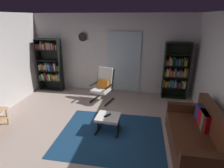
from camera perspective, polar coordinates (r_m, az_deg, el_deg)
name	(u,v)px	position (r m, az deg, el deg)	size (l,w,h in m)	color
ground_plane	(89,139)	(4.18, -7.08, -16.55)	(7.02, 7.02, 0.00)	#B49D91
wall_back	(112,54)	(6.30, -0.05, 9.24)	(5.60, 0.06, 2.60)	silver
glass_door_panel	(124,62)	(6.23, 3.67, 6.72)	(1.10, 0.01, 2.00)	silver
area_rug	(111,135)	(4.28, -0.22, -15.32)	(2.30, 1.92, 0.01)	navy
bookshelf_near_tv	(50,65)	(6.81, -18.52, 5.65)	(0.82, 0.30, 1.79)	black
bookshelf_near_sofa	(175,72)	(6.12, 18.95, 3.54)	(0.76, 0.30, 1.78)	black
leather_sofa	(198,136)	(4.05, 24.94, -14.45)	(0.86, 1.84, 0.87)	#502A17
lounge_armchair	(103,84)	(5.70, -2.67, 0.06)	(0.72, 0.78, 1.02)	black
ottoman	(108,119)	(4.24, -1.23, -10.65)	(0.54, 0.51, 0.39)	white
tv_remote	(108,115)	(4.22, -1.10, -9.56)	(0.04, 0.14, 0.02)	black
cell_phone	(107,116)	(4.21, -1.63, -9.77)	(0.07, 0.14, 0.01)	black
wall_clock	(83,37)	(6.38, -9.04, 14.13)	(0.29, 0.03, 0.29)	silver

